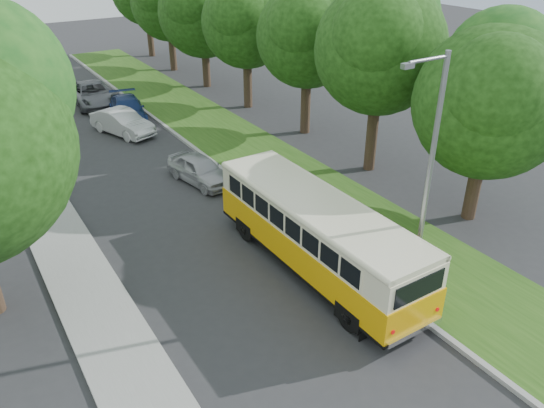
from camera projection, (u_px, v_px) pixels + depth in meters
ground at (262, 298)px, 17.50m from camera, size 120.00×120.00×0.00m
curb at (273, 207)px, 22.89m from camera, size 0.20×70.00×0.15m
grass_verge at (317, 194)px, 24.01m from camera, size 4.50×70.00×0.13m
sidewalk at (75, 267)px, 18.94m from camera, size 2.20×70.00×0.12m
treeline at (142, 24)px, 29.61m from camera, size 24.27×41.91×9.46m
lamppost_near at (427, 176)px, 15.57m from camera, size 1.71×0.16×8.00m
lamppost_far at (3, 85)px, 25.27m from camera, size 1.71×0.16×7.50m
warning_sign at (35, 158)px, 23.50m from camera, size 0.56×0.10×2.50m
vintage_bus at (317, 236)px, 18.29m from camera, size 2.51×9.46×2.80m
car_silver at (200, 169)px, 25.00m from camera, size 2.23×4.07×1.31m
car_white at (122, 122)px, 30.68m from camera, size 2.86×4.54×1.41m
car_blue at (128, 109)px, 32.81m from camera, size 2.89×5.12×1.40m
car_grey at (92, 94)px, 35.63m from camera, size 2.69×5.46×1.49m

